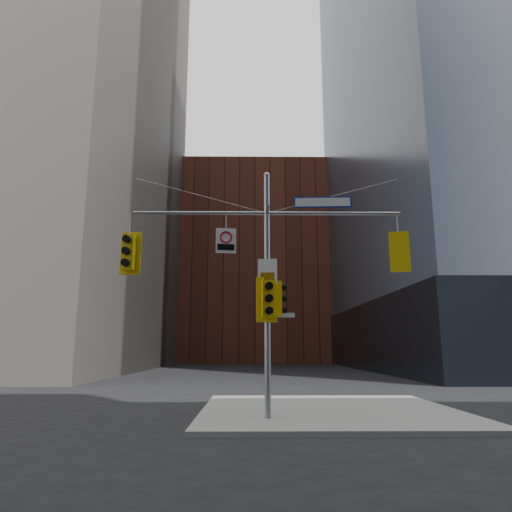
{
  "coord_description": "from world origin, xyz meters",
  "views": [
    {
      "loc": [
        -0.47,
        -11.13,
        2.05
      ],
      "look_at": [
        -0.33,
        2.0,
        4.69
      ],
      "focal_mm": 32.0,
      "sensor_mm": 36.0,
      "label": 1
    }
  ],
  "objects_px": {
    "signal_assembly": "(267,265)",
    "regulatory_sign_arm": "(226,240)",
    "traffic_light_west_arm": "(129,252)",
    "traffic_light_pole_front": "(268,299)",
    "traffic_light_east_arm": "(399,253)",
    "traffic_light_pole_side": "(279,298)",
    "street_sign_blade": "(323,202)"
  },
  "relations": [
    {
      "from": "signal_assembly",
      "to": "regulatory_sign_arm",
      "type": "xyz_separation_m",
      "value": [
        -1.22,
        -0.02,
        0.76
      ]
    },
    {
      "from": "signal_assembly",
      "to": "traffic_light_west_arm",
      "type": "height_order",
      "value": "signal_assembly"
    },
    {
      "from": "traffic_light_west_arm",
      "to": "traffic_light_pole_front",
      "type": "xyz_separation_m",
      "value": [
        4.07,
        -0.28,
        -1.4
      ]
    },
    {
      "from": "traffic_light_pole_front",
      "to": "regulatory_sign_arm",
      "type": "xyz_separation_m",
      "value": [
        -1.22,
        0.25,
        1.78
      ]
    },
    {
      "from": "traffic_light_east_arm",
      "to": "traffic_light_pole_side",
      "type": "relative_size",
      "value": 1.22
    },
    {
      "from": "signal_assembly",
      "to": "traffic_light_pole_side",
      "type": "xyz_separation_m",
      "value": [
        0.32,
        0.01,
        -0.97
      ]
    },
    {
      "from": "traffic_light_pole_front",
      "to": "street_sign_blade",
      "type": "distance_m",
      "value": 3.41
    },
    {
      "from": "street_sign_blade",
      "to": "regulatory_sign_arm",
      "type": "relative_size",
      "value": 2.33
    },
    {
      "from": "signal_assembly",
      "to": "traffic_light_west_arm",
      "type": "bearing_deg",
      "value": 179.81
    },
    {
      "from": "signal_assembly",
      "to": "regulatory_sign_arm",
      "type": "distance_m",
      "value": 1.43
    },
    {
      "from": "signal_assembly",
      "to": "traffic_light_pole_front",
      "type": "relative_size",
      "value": 6.23
    },
    {
      "from": "traffic_light_west_arm",
      "to": "regulatory_sign_arm",
      "type": "height_order",
      "value": "regulatory_sign_arm"
    },
    {
      "from": "traffic_light_east_arm",
      "to": "regulatory_sign_arm",
      "type": "relative_size",
      "value": 1.6
    },
    {
      "from": "street_sign_blade",
      "to": "regulatory_sign_arm",
      "type": "bearing_deg",
      "value": -176.97
    },
    {
      "from": "traffic_light_east_arm",
      "to": "traffic_light_pole_front",
      "type": "height_order",
      "value": "traffic_light_east_arm"
    },
    {
      "from": "signal_assembly",
      "to": "traffic_light_pole_side",
      "type": "bearing_deg",
      "value": 2.18
    },
    {
      "from": "traffic_light_pole_front",
      "to": "street_sign_blade",
      "type": "relative_size",
      "value": 0.73
    },
    {
      "from": "traffic_light_pole_side",
      "to": "street_sign_blade",
      "type": "bearing_deg",
      "value": -97.57
    },
    {
      "from": "traffic_light_west_arm",
      "to": "traffic_light_pole_side",
      "type": "height_order",
      "value": "traffic_light_west_arm"
    },
    {
      "from": "traffic_light_east_arm",
      "to": "street_sign_blade",
      "type": "xyz_separation_m",
      "value": [
        -2.22,
        0.0,
        1.55
      ]
    },
    {
      "from": "signal_assembly",
      "to": "street_sign_blade",
      "type": "xyz_separation_m",
      "value": [
        1.68,
        0.0,
        1.93
      ]
    },
    {
      "from": "traffic_light_pole_side",
      "to": "traffic_light_pole_front",
      "type": "height_order",
      "value": "traffic_light_pole_front"
    },
    {
      "from": "street_sign_blade",
      "to": "traffic_light_pole_side",
      "type": "bearing_deg",
      "value": -177.81
    },
    {
      "from": "street_sign_blade",
      "to": "regulatory_sign_arm",
      "type": "xyz_separation_m",
      "value": [
        -2.9,
        -0.02,
        -1.18
      ]
    },
    {
      "from": "signal_assembly",
      "to": "traffic_light_pole_side",
      "type": "relative_size",
      "value": 8.11
    },
    {
      "from": "signal_assembly",
      "to": "regulatory_sign_arm",
      "type": "bearing_deg",
      "value": -179.05
    },
    {
      "from": "traffic_light_west_arm",
      "to": "traffic_light_pole_front",
      "type": "bearing_deg",
      "value": 3.03
    },
    {
      "from": "traffic_light_west_arm",
      "to": "traffic_light_east_arm",
      "type": "bearing_deg",
      "value": 6.88
    },
    {
      "from": "traffic_light_east_arm",
      "to": "traffic_light_pole_front",
      "type": "relative_size",
      "value": 0.94
    },
    {
      "from": "signal_assembly",
      "to": "traffic_light_east_arm",
      "type": "xyz_separation_m",
      "value": [
        3.9,
        0.0,
        0.38
      ]
    },
    {
      "from": "traffic_light_pole_front",
      "to": "street_sign_blade",
      "type": "bearing_deg",
      "value": 1.1
    },
    {
      "from": "traffic_light_pole_front",
      "to": "regulatory_sign_arm",
      "type": "height_order",
      "value": "regulatory_sign_arm"
    }
  ]
}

